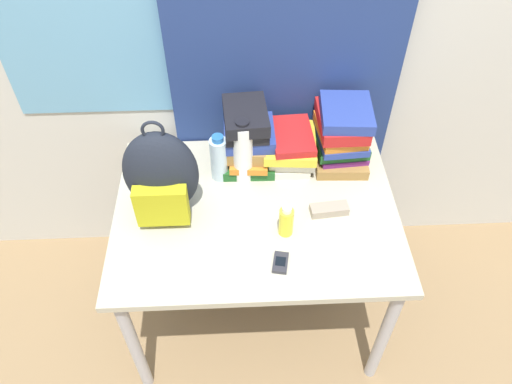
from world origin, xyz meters
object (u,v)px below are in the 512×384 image
Objects in this scene: book_stack_right at (341,134)px; sunscreen_bottle at (286,221)px; sports_bottle at (243,151)px; book_stack_center at (291,147)px; water_bottle at (219,158)px; cell_phone at (280,263)px; backpack at (161,176)px; book_stack_left at (247,138)px; sunglasses_case at (329,209)px.

book_stack_right is 0.48m from sunscreen_bottle.
book_stack_center is at bearing 22.26° from sports_bottle.
water_bottle is 2.26× the size of cell_phone.
book_stack_center reaches higher than cell_phone.
water_bottle is (0.21, 0.18, -0.08)m from backpack.
book_stack_left is at bearing 108.29° from sunscreen_bottle.
cell_phone is (0.43, -0.29, -0.18)m from backpack.
backpack is 4.52× the size of cell_phone.
book_stack_right reaches higher than sunglasses_case.
book_stack_center is 0.33m from sunglasses_case.
water_bottle is 0.52m from cell_phone.
backpack is 0.55m from cell_phone.
cell_phone is 0.63× the size of sunglasses_case.
book_stack_left is at bearing 37.81° from backpack.
book_stack_right is at bearing 1.56° from book_stack_center.
book_stack_right is 1.30× the size of water_bottle.
book_stack_left is 1.31× the size of water_bottle.
book_stack_center is at bearing -178.44° from book_stack_right.
book_stack_right is (0.21, 0.01, 0.06)m from book_stack_center.
backpack is 1.52× the size of book_stack_left.
water_bottle is 0.41m from sunscreen_bottle.
book_stack_left is 0.09m from sports_bottle.
backpack is 1.62× the size of book_stack_center.
sports_bottle is (-0.42, -0.09, 0.00)m from book_stack_right.
backpack is 3.04× the size of sunscreen_bottle.
book_stack_center is at bearing -1.47° from book_stack_left.
book_stack_center is (0.52, 0.25, -0.10)m from backpack.
book_stack_right reaches higher than cell_phone.
backpack is 0.58m from book_stack_center.
sunglasses_case is at bearing 26.68° from sunscreen_bottle.
book_stack_left is 1.01× the size of book_stack_right.
water_bottle is at bearing -145.89° from book_stack_left.
backpack is 0.50m from sunscreen_bottle.
book_stack_center is at bearing 26.10° from backpack.
book_stack_left is at bearing 76.76° from sports_bottle.
book_stack_right is 0.52m from water_bottle.
book_stack_center is at bearing 82.33° from sunscreen_bottle.
book_stack_left reaches higher than sunscreen_bottle.
cell_phone is at bearing -79.53° from book_stack_left.
water_bottle is 0.50m from sunglasses_case.
sunglasses_case is (0.65, -0.05, -0.17)m from backpack.
water_bottle is at bearing -170.94° from book_stack_right.
water_bottle is (-0.30, -0.08, 0.02)m from book_stack_center.
sunglasses_case is at bearing 48.32° from cell_phone.
backpack reaches higher than book_stack_center.
book_stack_center is 0.22m from book_stack_right.
sports_bottle is 3.08× the size of cell_phone.
sports_bottle is at bearing 146.90° from sunglasses_case.
sunscreen_bottle is at bearing -63.76° from sports_bottle.
sunglasses_case is (0.43, -0.22, -0.09)m from water_bottle.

